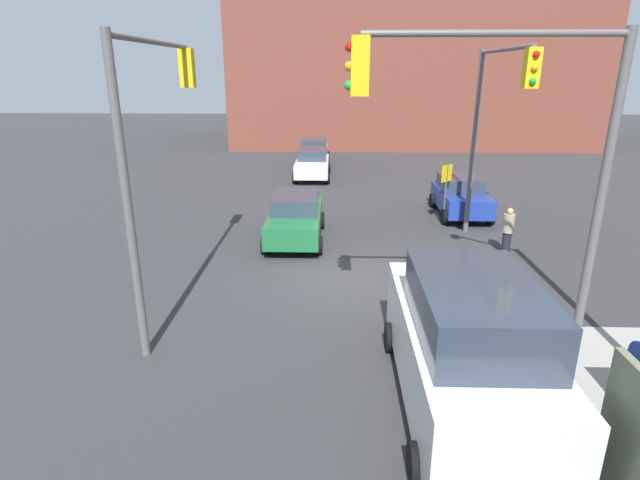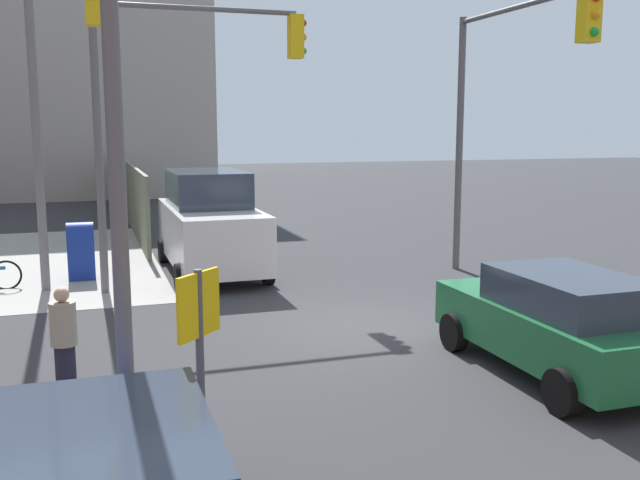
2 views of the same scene
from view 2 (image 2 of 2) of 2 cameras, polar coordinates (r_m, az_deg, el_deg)
name	(u,v)px [view 2 (image 2 of 2)]	position (r m, az deg, el deg)	size (l,w,h in m)	color
ground_plane	(361,328)	(13.58, 3.28, -7.01)	(120.00, 120.00, 0.00)	#333335
construction_fence	(128,190)	(30.08, -15.15, 3.87)	(19.59, 0.12, 2.40)	slate
traffic_signal_nw_corner	(105,58)	(9.57, -16.81, 13.77)	(5.04, 0.36, 6.50)	#59595B
traffic_signal_se_corner	(503,89)	(17.39, 14.46, 11.60)	(5.20, 0.36, 6.50)	#59595B
traffic_signal_ne_corner	(181,89)	(16.79, -11.04, 11.76)	(0.36, 4.93, 6.50)	#59595B
street_lamp_corner	(46,83)	(17.12, -21.07, 11.63)	(2.00, 2.05, 8.00)	slate
warning_sign_two_way	(200,346)	(7.12, -9.60, -8.35)	(0.48, 0.48, 2.40)	#4C4C4C
mailbox_blue	(81,249)	(18.57, -18.58, -0.69)	(0.56, 0.64, 1.43)	navy
coupe_green	(557,321)	(11.44, 18.46, -6.16)	(4.27, 2.02, 1.62)	#1E6638
van_white_delivery	(210,223)	(18.66, -8.80, 1.32)	(5.40, 2.32, 2.62)	white
pedestrian_crossing	(64,341)	(10.55, -19.79, -7.65)	(0.36, 0.36, 1.59)	#9E937A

